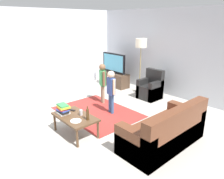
# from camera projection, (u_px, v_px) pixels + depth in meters

# --- Properties ---
(ground) EXTENTS (7.80, 7.80, 0.00)m
(ground) POSITION_uv_depth(u_px,v_px,m) (94.00, 120.00, 5.23)
(ground) COLOR #B2ADA3
(wall_back) EXTENTS (6.00, 0.12, 2.70)m
(wall_back) POSITION_uv_depth(u_px,v_px,m) (169.00, 53.00, 6.70)
(wall_back) COLOR silver
(wall_back) RESTS_ON ground
(wall_left) EXTENTS (0.12, 6.00, 2.70)m
(wall_left) POSITION_uv_depth(u_px,v_px,m) (37.00, 52.00, 6.94)
(wall_left) COLOR silver
(wall_left) RESTS_ON ground
(area_rug) EXTENTS (2.20, 1.60, 0.01)m
(area_rug) POSITION_uv_depth(u_px,v_px,m) (97.00, 112.00, 5.66)
(area_rug) COLOR #9E2D28
(area_rug) RESTS_ON ground
(tv_stand) EXTENTS (1.20, 0.44, 0.50)m
(tv_stand) POSITION_uv_depth(u_px,v_px,m) (114.00, 79.00, 7.88)
(tv_stand) COLOR #4C3828
(tv_stand) RESTS_ON ground
(tv) EXTENTS (1.10, 0.28, 0.71)m
(tv) POSITION_uv_depth(u_px,v_px,m) (114.00, 63.00, 7.68)
(tv) COLOR black
(tv) RESTS_ON tv_stand
(couch) EXTENTS (0.80, 1.80, 0.86)m
(couch) POSITION_uv_depth(u_px,v_px,m) (166.00, 133.00, 4.04)
(couch) COLOR brown
(couch) RESTS_ON ground
(armchair) EXTENTS (0.60, 0.60, 0.90)m
(armchair) POSITION_uv_depth(u_px,v_px,m) (151.00, 89.00, 6.59)
(armchair) COLOR black
(armchair) RESTS_ON ground
(floor_lamp) EXTENTS (0.36, 0.36, 1.78)m
(floor_lamp) POSITION_uv_depth(u_px,v_px,m) (141.00, 46.00, 6.78)
(floor_lamp) COLOR #262626
(floor_lamp) RESTS_ON ground
(child_near_tv) EXTENTS (0.36, 0.23, 1.16)m
(child_near_tv) POSITION_uv_depth(u_px,v_px,m) (102.00, 80.00, 6.13)
(child_near_tv) COLOR gray
(child_near_tv) RESTS_ON ground
(child_center) EXTENTS (0.37, 0.19, 1.13)m
(child_center) POSITION_uv_depth(u_px,v_px,m) (111.00, 88.00, 5.42)
(child_center) COLOR #33598C
(child_center) RESTS_ON ground
(coffee_table) EXTENTS (1.00, 0.60, 0.42)m
(coffee_table) POSITION_uv_depth(u_px,v_px,m) (75.00, 118.00, 4.46)
(coffee_table) COLOR #513823
(coffee_table) RESTS_ON ground
(book_stack) EXTENTS (0.30, 0.25, 0.20)m
(book_stack) POSITION_uv_depth(u_px,v_px,m) (63.00, 109.00, 4.53)
(book_stack) COLOR white
(book_stack) RESTS_ON coffee_table
(bottle) EXTENTS (0.06, 0.06, 0.29)m
(bottle) POSITION_uv_depth(u_px,v_px,m) (88.00, 114.00, 4.24)
(bottle) COLOR #4C3319
(bottle) RESTS_ON coffee_table
(tv_remote) EXTENTS (0.18, 0.11, 0.02)m
(tv_remote) POSITION_uv_depth(u_px,v_px,m) (72.00, 110.00, 4.72)
(tv_remote) COLOR black
(tv_remote) RESTS_ON coffee_table
(soda_can) EXTENTS (0.07, 0.07, 0.12)m
(soda_can) POSITION_uv_depth(u_px,v_px,m) (81.00, 113.00, 4.47)
(soda_can) COLOR silver
(soda_can) RESTS_ON coffee_table
(plate) EXTENTS (0.22, 0.22, 0.02)m
(plate) POSITION_uv_depth(u_px,v_px,m) (76.00, 121.00, 4.21)
(plate) COLOR white
(plate) RESTS_ON coffee_table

